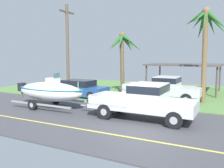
{
  "coord_description": "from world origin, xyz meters",
  "views": [
    {
      "loc": [
        3.82,
        -10.47,
        3.29
      ],
      "look_at": [
        -2.9,
        2.51,
        1.58
      ],
      "focal_mm": 38.18,
      "sensor_mm": 36.0,
      "label": 1
    }
  ],
  "objects_px": {
    "carport_awning": "(184,65)",
    "palm_tree_mid": "(206,30)",
    "parked_pickup_background": "(166,87)",
    "parked_sedan_near": "(80,89)",
    "palm_tree_near_left": "(123,47)",
    "pickup_truck_towing": "(148,100)",
    "boat_on_trailer": "(50,91)",
    "utility_pole": "(68,49)"
  },
  "relations": [
    {
      "from": "parked_pickup_background",
      "to": "parked_sedan_near",
      "type": "bearing_deg",
      "value": -167.81
    },
    {
      "from": "utility_pole",
      "to": "palm_tree_near_left",
      "type": "bearing_deg",
      "value": 38.73
    },
    {
      "from": "boat_on_trailer",
      "to": "palm_tree_mid",
      "type": "distance_m",
      "value": 11.17
    },
    {
      "from": "parked_sedan_near",
      "to": "palm_tree_near_left",
      "type": "height_order",
      "value": "palm_tree_near_left"
    },
    {
      "from": "utility_pole",
      "to": "parked_pickup_background",
      "type": "bearing_deg",
      "value": 11.58
    },
    {
      "from": "boat_on_trailer",
      "to": "utility_pole",
      "type": "distance_m",
      "value": 5.18
    },
    {
      "from": "boat_on_trailer",
      "to": "palm_tree_near_left",
      "type": "xyz_separation_m",
      "value": [
        1.94,
        6.92,
        3.03
      ]
    },
    {
      "from": "carport_awning",
      "to": "palm_tree_mid",
      "type": "distance_m",
      "value": 5.91
    },
    {
      "from": "pickup_truck_towing",
      "to": "palm_tree_near_left",
      "type": "distance_m",
      "value": 8.87
    },
    {
      "from": "carport_awning",
      "to": "palm_tree_near_left",
      "type": "height_order",
      "value": "palm_tree_near_left"
    },
    {
      "from": "boat_on_trailer",
      "to": "parked_pickup_background",
      "type": "relative_size",
      "value": 1.03
    },
    {
      "from": "parked_pickup_background",
      "to": "palm_tree_near_left",
      "type": "bearing_deg",
      "value": 162.49
    },
    {
      "from": "boat_on_trailer",
      "to": "parked_sedan_near",
      "type": "distance_m",
      "value": 4.24
    },
    {
      "from": "parked_pickup_background",
      "to": "utility_pole",
      "type": "height_order",
      "value": "utility_pole"
    },
    {
      "from": "palm_tree_near_left",
      "to": "parked_pickup_background",
      "type": "bearing_deg",
      "value": -17.51
    },
    {
      "from": "parked_sedan_near",
      "to": "palm_tree_mid",
      "type": "bearing_deg",
      "value": 10.36
    },
    {
      "from": "parked_pickup_background",
      "to": "palm_tree_near_left",
      "type": "relative_size",
      "value": 1.1
    },
    {
      "from": "parked_pickup_background",
      "to": "palm_tree_mid",
      "type": "height_order",
      "value": "palm_tree_mid"
    },
    {
      "from": "palm_tree_mid",
      "to": "utility_pole",
      "type": "height_order",
      "value": "utility_pole"
    },
    {
      "from": "parked_pickup_background",
      "to": "carport_awning",
      "type": "relative_size",
      "value": 0.93
    },
    {
      "from": "parked_sedan_near",
      "to": "utility_pole",
      "type": "xyz_separation_m",
      "value": [
        -1.09,
        -0.15,
        3.17
      ]
    },
    {
      "from": "palm_tree_mid",
      "to": "utility_pole",
      "type": "distance_m",
      "value": 10.51
    },
    {
      "from": "parked_sedan_near",
      "to": "utility_pole",
      "type": "relative_size",
      "value": 0.59
    },
    {
      "from": "palm_tree_near_left",
      "to": "pickup_truck_towing",
      "type": "bearing_deg",
      "value": -56.13
    },
    {
      "from": "carport_awning",
      "to": "boat_on_trailer",
      "type": "bearing_deg",
      "value": -120.85
    },
    {
      "from": "parked_sedan_near",
      "to": "carport_awning",
      "type": "bearing_deg",
      "value": 43.06
    },
    {
      "from": "palm_tree_near_left",
      "to": "carport_awning",
      "type": "bearing_deg",
      "value": 40.23
    },
    {
      "from": "boat_on_trailer",
      "to": "parked_pickup_background",
      "type": "height_order",
      "value": "boat_on_trailer"
    },
    {
      "from": "parked_pickup_background",
      "to": "palm_tree_mid",
      "type": "xyz_separation_m",
      "value": [
        2.55,
        0.25,
        4.06
      ]
    },
    {
      "from": "pickup_truck_towing",
      "to": "boat_on_trailer",
      "type": "xyz_separation_m",
      "value": [
        -6.58,
        0.0,
        -0.0
      ]
    },
    {
      "from": "pickup_truck_towing",
      "to": "boat_on_trailer",
      "type": "relative_size",
      "value": 0.96
    },
    {
      "from": "parked_pickup_background",
      "to": "carport_awning",
      "type": "distance_m",
      "value": 5.27
    },
    {
      "from": "pickup_truck_towing",
      "to": "palm_tree_mid",
      "type": "xyz_separation_m",
      "value": [
        2.03,
        5.86,
        4.02
      ]
    },
    {
      "from": "pickup_truck_towing",
      "to": "utility_pole",
      "type": "relative_size",
      "value": 0.78
    },
    {
      "from": "pickup_truck_towing",
      "to": "parked_pickup_background",
      "type": "distance_m",
      "value": 5.64
    },
    {
      "from": "carport_awning",
      "to": "utility_pole",
      "type": "height_order",
      "value": "utility_pole"
    },
    {
      "from": "palm_tree_near_left",
      "to": "palm_tree_mid",
      "type": "relative_size",
      "value": 0.81
    },
    {
      "from": "palm_tree_mid",
      "to": "utility_pole",
      "type": "relative_size",
      "value": 0.89
    },
    {
      "from": "boat_on_trailer",
      "to": "parked_sedan_near",
      "type": "relative_size",
      "value": 1.39
    },
    {
      "from": "palm_tree_mid",
      "to": "utility_pole",
      "type": "xyz_separation_m",
      "value": [
        -10.28,
        -1.83,
        -1.23
      ]
    },
    {
      "from": "pickup_truck_towing",
      "to": "parked_pickup_background",
      "type": "relative_size",
      "value": 0.98
    },
    {
      "from": "palm_tree_near_left",
      "to": "utility_pole",
      "type": "xyz_separation_m",
      "value": [
        -3.6,
        -2.89,
        -0.23
      ]
    }
  ]
}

